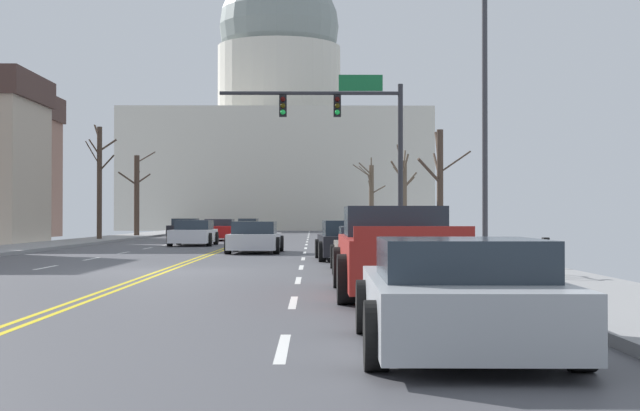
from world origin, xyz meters
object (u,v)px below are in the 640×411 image
at_px(sedan_near_00, 255,238).
at_px(pickup_truck_near_03, 397,254).
at_px(sedan_oncoming_00, 194,233).
at_px(bicycle_parked, 543,260).
at_px(signal_gantry, 351,124).
at_px(sedan_oncoming_02, 185,228).
at_px(pedestrian_00, 433,228).
at_px(sedan_near_02, 370,250).
at_px(sedan_near_01, 348,241).
at_px(sedan_oncoming_03, 248,226).
at_px(sedan_oncoming_01, 219,230).
at_px(sedan_near_04, 458,297).
at_px(street_lamp_right, 474,74).

height_order(sedan_near_00, pickup_truck_near_03, pickup_truck_near_03).
xyz_separation_m(sedan_oncoming_00, bicycle_parked, (10.64, -25.63, -0.10)).
distance_m(signal_gantry, pickup_truck_near_03, 23.75).
relative_size(sedan_oncoming_02, pedestrian_00, 2.89).
height_order(sedan_near_02, sedan_oncoming_00, sedan_oncoming_00).
distance_m(sedan_near_01, sedan_oncoming_00, 16.72).
relative_size(sedan_near_00, sedan_near_02, 1.03).
distance_m(sedan_near_01, sedan_oncoming_03, 48.22).
distance_m(sedan_near_01, pickup_truck_near_03, 13.34).
bearing_deg(sedan_oncoming_01, sedan_oncoming_03, 89.75).
distance_m(signal_gantry, sedan_near_02, 16.97).
relative_size(sedan_near_04, sedan_oncoming_00, 0.95).
bearing_deg(street_lamp_right, sedan_near_04, -100.60).
xyz_separation_m(sedan_near_02, sedan_oncoming_02, (-10.46, 41.64, 0.05)).
xyz_separation_m(sedan_near_01, sedan_near_02, (0.31, -6.31, -0.06)).
relative_size(sedan_near_04, bicycle_parked, 2.46).
height_order(sedan_near_04, sedan_oncoming_03, sedan_oncoming_03).
xyz_separation_m(sedan_near_02, pedestrian_00, (2.57, 7.41, 0.46)).
bearing_deg(signal_gantry, sedan_oncoming_03, 100.61).
height_order(street_lamp_right, sedan_oncoming_01, street_lamp_right).
distance_m(sedan_near_04, sedan_oncoming_00, 36.18).
xyz_separation_m(sedan_oncoming_00, sedan_oncoming_02, (-3.21, 20.13, 0.01)).
bearing_deg(sedan_near_02, sedan_near_04, -89.77).
bearing_deg(sedan_near_00, sedan_near_04, -81.83).
bearing_deg(sedan_near_04, sedan_near_01, 91.05).
bearing_deg(sedan_oncoming_00, sedan_near_01, -65.46).
bearing_deg(sedan_oncoming_02, sedan_near_02, -75.90).
bearing_deg(sedan_near_02, bicycle_parked, -50.54).
height_order(sedan_near_02, bicycle_parked, sedan_near_02).
height_order(sedan_near_00, bicycle_parked, sedan_near_00).
bearing_deg(sedan_oncoming_02, sedan_near_00, -77.05).
distance_m(street_lamp_right, sedan_oncoming_00, 24.14).
bearing_deg(sedan_oncoming_03, sedan_near_02, -82.73).
bearing_deg(sedan_near_02, sedan_oncoming_02, 104.10).
bearing_deg(pedestrian_00, sedan_oncoming_03, 101.47).
relative_size(signal_gantry, pedestrian_00, 5.07).
bearing_deg(sedan_oncoming_02, sedan_oncoming_01, -71.59).
bearing_deg(signal_gantry, sedan_near_01, -92.89).
xyz_separation_m(sedan_near_00, bicycle_parked, (7.07, -16.26, -0.08)).
bearing_deg(sedan_oncoming_02, sedan_near_04, -79.28).
relative_size(sedan_near_00, bicycle_parked, 2.51).
xyz_separation_m(street_lamp_right, sedan_near_02, (-2.65, 0.05, -4.48)).
height_order(sedan_near_00, sedan_near_02, sedan_near_00).
xyz_separation_m(sedan_near_04, sedan_oncoming_02, (-10.52, 55.56, 0.04)).
bearing_deg(sedan_oncoming_01, street_lamp_right, -72.86).
relative_size(pickup_truck_near_03, bicycle_parked, 3.24).
height_order(street_lamp_right, sedan_oncoming_02, street_lamp_right).
height_order(sedan_oncoming_00, sedan_oncoming_03, sedan_oncoming_03).
bearing_deg(sedan_near_02, sedan_oncoming_03, 97.27).
xyz_separation_m(sedan_near_01, pedestrian_00, (2.89, 1.11, 0.40)).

